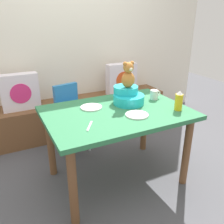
{
  "coord_description": "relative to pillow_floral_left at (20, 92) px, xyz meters",
  "views": [
    {
      "loc": [
        -0.94,
        -1.79,
        1.57
      ],
      "look_at": [
        0.0,
        0.1,
        0.69
      ],
      "focal_mm": 38.63,
      "sensor_mm": 36.0,
      "label": 1
    }
  ],
  "objects": [
    {
      "name": "ground_plane",
      "position": [
        0.7,
        -1.18,
        -0.68
      ],
      "size": [
        8.0,
        8.0,
        0.0
      ],
      "primitive_type": "plane",
      "color": "#4C4C51"
    },
    {
      "name": "back_wall",
      "position": [
        0.7,
        0.29,
        0.62
      ],
      "size": [
        4.4,
        0.1,
        2.6
      ],
      "primitive_type": "cube",
      "color": "silver",
      "rests_on": "ground_plane"
    },
    {
      "name": "window_bench",
      "position": [
        0.7,
        0.02,
        -0.45
      ],
      "size": [
        2.6,
        0.44,
        0.46
      ],
      "primitive_type": "cube",
      "color": "brown",
      "rests_on": "ground_plane"
    },
    {
      "name": "pillow_floral_left",
      "position": [
        0.0,
        0.0,
        0.0
      ],
      "size": [
        0.44,
        0.15,
        0.44
      ],
      "color": "silver",
      "rests_on": "window_bench"
    },
    {
      "name": "pillow_floral_right",
      "position": [
        1.39,
        0.0,
        0.0
      ],
      "size": [
        0.44,
        0.15,
        0.44
      ],
      "color": "silver",
      "rests_on": "window_bench"
    },
    {
      "name": "book_stack",
      "position": [
        0.56,
        0.02,
        -0.18
      ],
      "size": [
        0.2,
        0.14,
        0.09
      ],
      "primitive_type": "cube",
      "color": "#3B91C6",
      "rests_on": "window_bench"
    },
    {
      "name": "dining_table",
      "position": [
        0.7,
        -1.18,
        -0.04
      ],
      "size": [
        1.29,
        0.9,
        0.74
      ],
      "color": "#2D7247",
      "rests_on": "ground_plane"
    },
    {
      "name": "highchair",
      "position": [
        0.5,
        -0.42,
        -0.16
      ],
      "size": [
        0.39,
        0.5,
        0.79
      ],
      "color": "#2672B2",
      "rests_on": "ground_plane"
    },
    {
      "name": "infant_seat_teal",
      "position": [
        0.89,
        -1.05,
        0.13
      ],
      "size": [
        0.3,
        0.33,
        0.16
      ],
      "color": "#1EB5BF",
      "rests_on": "dining_table"
    },
    {
      "name": "teddy_bear",
      "position": [
        0.89,
        -1.05,
        0.34
      ],
      "size": [
        0.13,
        0.12,
        0.25
      ],
      "color": "#B46F30",
      "rests_on": "infant_seat_teal"
    },
    {
      "name": "ketchup_bottle",
      "position": [
        1.21,
        -1.41,
        0.15
      ],
      "size": [
        0.07,
        0.07,
        0.18
      ],
      "color": "gold",
      "rests_on": "dining_table"
    },
    {
      "name": "coffee_mug",
      "position": [
        1.19,
        -1.07,
        0.11
      ],
      "size": [
        0.12,
        0.08,
        0.09
      ],
      "color": "silver",
      "rests_on": "dining_table"
    },
    {
      "name": "dinner_plate_near",
      "position": [
        0.52,
        -1.01,
        0.07
      ],
      "size": [
        0.2,
        0.2,
        0.01
      ],
      "primitive_type": "cylinder",
      "color": "white",
      "rests_on": "dining_table"
    },
    {
      "name": "dinner_plate_far",
      "position": [
        0.8,
        -1.35,
        0.07
      ],
      "size": [
        0.2,
        0.2,
        0.01
      ],
      "primitive_type": "cylinder",
      "color": "white",
      "rests_on": "dining_table"
    },
    {
      "name": "table_fork",
      "position": [
        0.36,
        -1.37,
        0.06
      ],
      "size": [
        0.11,
        0.15,
        0.01
      ],
      "primitive_type": "cube",
      "rotation": [
        0.0,
        0.0,
        2.57
      ],
      "color": "silver",
      "rests_on": "dining_table"
    }
  ]
}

